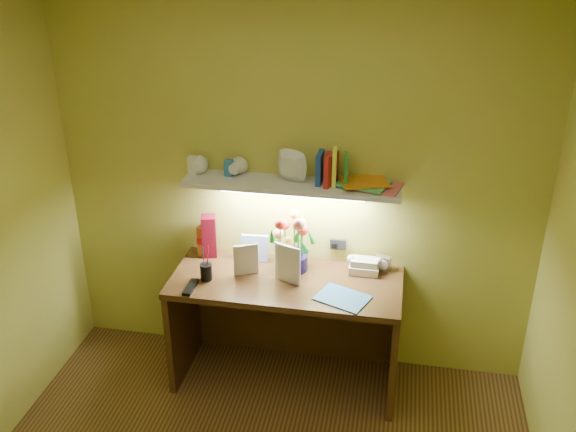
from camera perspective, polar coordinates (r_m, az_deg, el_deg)
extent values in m
cube|color=#381A0F|center=(4.11, -0.18, -10.15)|extent=(1.40, 0.60, 0.75)
cube|color=#ACABB0|center=(4.04, 8.44, -4.15)|extent=(0.10, 0.06, 0.09)
cube|color=#5A0714|center=(4.14, -7.03, -1.78)|extent=(0.11, 0.11, 0.28)
cylinder|color=black|center=(3.90, -7.32, -4.50)|extent=(0.09, 0.09, 0.18)
cube|color=black|center=(3.86, -8.65, -6.26)|extent=(0.05, 0.17, 0.02)
cube|color=#2A6DB7|center=(3.74, 4.86, -7.27)|extent=(0.35, 0.30, 0.01)
imported|color=beige|center=(3.91, -4.86, -4.02)|extent=(0.15, 0.07, 0.21)
imported|color=silver|center=(3.87, -1.20, -3.91)|extent=(0.17, 0.09, 0.25)
cube|color=silver|center=(3.81, 0.29, 2.76)|extent=(1.30, 0.25, 0.03)
imported|color=silver|center=(3.92, -8.18, 4.09)|extent=(0.11, 0.11, 0.09)
imported|color=silver|center=(3.87, -4.91, 4.04)|extent=(0.12, 0.12, 0.10)
imported|color=silver|center=(3.79, -0.01, 3.25)|extent=(0.26, 0.26, 0.05)
cube|color=silver|center=(3.96, -8.44, 4.48)|extent=(0.06, 0.05, 0.12)
cube|color=#2A6DB7|center=(3.90, -5.28, 4.27)|extent=(0.05, 0.05, 0.10)
cube|color=#B42021|center=(3.77, 3.57, 4.21)|extent=(0.04, 0.13, 0.18)
cube|color=#FBFF3D|center=(3.76, 4.15, 4.37)|extent=(0.04, 0.13, 0.21)
cube|color=#194597|center=(3.78, 2.84, 4.31)|extent=(0.03, 0.14, 0.19)
cube|color=#2A7F2C|center=(3.73, 5.17, 4.03)|extent=(0.03, 0.13, 0.20)
cube|color=#B42021|center=(3.74, 3.85, 4.13)|extent=(0.07, 0.14, 0.20)
cube|color=#D6586B|center=(3.78, 7.82, 2.65)|extent=(0.33, 0.27, 0.01)
cube|color=#53BC62|center=(3.78, 6.74, 2.92)|extent=(0.33, 0.28, 0.01)
cube|color=orange|center=(3.76, 6.77, 3.07)|extent=(0.31, 0.27, 0.01)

